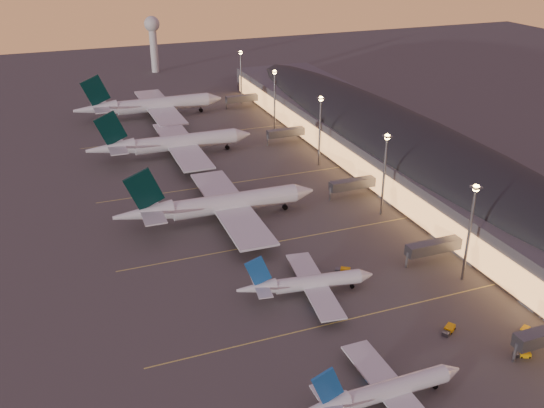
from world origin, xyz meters
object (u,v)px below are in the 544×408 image
Objects in this scene: airliner_wide_far at (151,105)px; radar_tower at (153,35)px; airliner_wide_near at (219,205)px; baggage_tug_a at (523,354)px; baggage_tug_d at (449,330)px; airliner_narrow_north at (306,283)px; baggage_tug_c at (343,270)px; airliner_narrow_south at (384,391)px; baggage_tug_b at (524,331)px; airliner_wide_mid at (172,143)px.

airliner_wide_far is 95.94m from radar_tower.
baggage_tug_a is at bearing -63.21° from airliner_wide_near.
radar_tower is 277.97m from baggage_tug_d.
airliner_narrow_north is at bearing -88.07° from airliner_wide_far.
airliner_wide_far reaches higher than baggage_tug_c.
airliner_narrow_south is 1.03× the size of radar_tower.
baggage_tug_c is at bearing -90.08° from radar_tower.
airliner_wide_near is at bearing -95.99° from radar_tower.
baggage_tug_d is (-15.34, 6.13, 0.09)m from baggage_tug_b.
airliner_narrow_north is 9.21× the size of baggage_tug_b.
radar_tower reaches higher than airliner_wide_mid.
airliner_wide_mid is 0.93× the size of airliner_wide_far.
airliner_wide_near is 14.13× the size of baggage_tug_d.
baggage_tug_a is at bearing 2.33° from airliner_narrow_south.
baggage_tug_b is (45.14, -190.75, -5.12)m from airliner_wide_far.
airliner_wide_near is 77.74m from baggage_tug_d.
baggage_tug_b is at bearing -23.13° from baggage_tug_c.
airliner_narrow_north is 14.74m from baggage_tug_c.
airliner_wide_far is at bearing 76.44° from baggage_tug_b.
baggage_tug_c is at bearing 74.90° from baggage_tug_d.
baggage_tug_c is 32.40m from baggage_tug_d.
baggage_tug_d is (9.93, -30.84, 0.05)m from baggage_tug_c.
airliner_wide_mid reaches higher than airliner_narrow_south.
baggage_tug_b is (24.93, -283.11, -21.40)m from radar_tower.
airliner_wide_far is 200.92m from baggage_tug_a.
radar_tower reaches higher than airliner_narrow_north.
baggage_tug_c is (22.13, -99.57, -4.69)m from airliner_wide_mid.
airliner_narrow_south is at bearing -75.90° from baggage_tug_c.
baggage_tug_b is at bearing -77.15° from airliner_wide_far.
airliner_narrow_north is at bearing 100.05° from baggage_tug_d.
airliner_wide_near is 59.35m from airliner_wide_mid.
radar_tower is at bearing 68.16° from baggage_tug_b.
baggage_tug_a is (18.90, -289.38, -21.41)m from radar_tower.
airliner_wide_mid is 15.88× the size of baggage_tug_c.
baggage_tug_a is 8.69m from baggage_tug_b.
airliner_wide_far is (1.39, 113.55, 0.51)m from airliner_wide_near.
radar_tower reaches higher than baggage_tug_b.
baggage_tug_d is (31.18, -71.07, -4.51)m from airliner_wide_near.
radar_tower is (20.21, 92.36, 16.28)m from airliner_wide_far.
airliner_wide_near reaches higher than baggage_tug_b.
baggage_tug_d reaches higher than baggage_tug_b.
baggage_tug_d is at bearing 131.34° from baggage_tug_b.
airliner_wide_near reaches higher than airliner_narrow_north.
baggage_tug_a is (40.49, -83.46, -4.61)m from airliner_wide_near.
airliner_wide_far is 2.08× the size of radar_tower.
airliner_wide_far is at bearing 91.07° from airliner_narrow_south.
airliner_narrow_north is 7.81× the size of baggage_tug_d.
airliner_narrow_north is 33.98m from baggage_tug_d.
baggage_tug_c reaches higher than baggage_tug_b.
airliner_wide_far is 18.45× the size of baggage_tug_a.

